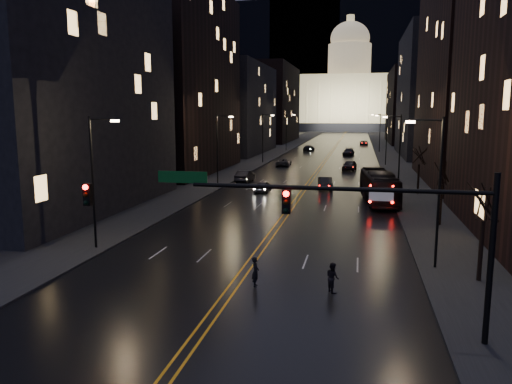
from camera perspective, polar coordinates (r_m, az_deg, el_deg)
The scene contains 37 objects.
ground at distance 22.99m, azimuth -5.59°, elevation -14.65°, with size 900.00×900.00×0.00m, color black.
road at distance 150.49m, azimuth 9.28°, elevation 5.45°, with size 20.00×320.00×0.02m, color black.
sidewalk_left at distance 151.72m, azimuth 3.96°, elevation 5.60°, with size 8.00×320.00×0.16m, color black.
sidewalk_right at distance 150.54m, azimuth 14.63°, elevation 5.30°, with size 8.00×320.00×0.16m, color black.
center_line at distance 150.49m, azimuth 9.28°, elevation 5.45°, with size 0.62×320.00×0.01m, color orange.
building_left_near at distance 50.22m, azimuth -21.72°, elevation 10.46°, with size 12.00×28.00×22.00m, color black.
building_left_mid at distance 79.11m, azimuth -8.79°, elevation 12.43°, with size 12.00×30.00×28.00m, color black.
building_left_far at distance 115.37m, azimuth -2.07°, elevation 9.45°, with size 12.00×34.00×20.00m, color black.
building_left_dist at distance 162.42m, azimuth 2.01°, elevation 10.05°, with size 12.00×40.00×24.00m, color black.
building_right_tall at distance 72.25m, azimuth 24.26°, elevation 16.07°, with size 12.00×30.00×38.00m, color black.
building_right_mid at distance 113.09m, azimuth 19.45°, elevation 10.48°, with size 12.00×34.00×26.00m, color black.
building_right_dist at distance 160.75m, azimuth 17.14°, elevation 9.31°, with size 12.00×40.00×22.00m, color black.
mountain_ridge at distance 405.34m, azimuth 17.06°, elevation 16.60°, with size 520.00×60.00×130.00m, color black.
capitol at distance 270.26m, azimuth 10.51°, elevation 10.61°, with size 90.00×50.00×58.50m.
traffic_signal at distance 20.49m, azimuth 10.18°, elevation -2.69°, with size 17.29×0.45×7.00m.
streetlamp_right_near at distance 30.68m, azimuth 19.91°, elevation 0.76°, with size 2.13×0.25×9.00m.
streetlamp_left_near at distance 34.88m, azimuth -17.93°, elevation 1.81°, with size 2.13×0.25×9.00m.
streetlamp_right_mid at distance 60.38m, azimuth 15.94°, elevation 4.79°, with size 2.13×0.25×9.00m.
streetlamp_left_mid at distance 62.62m, azimuth -4.28°, elevation 5.25°, with size 2.13×0.25×9.00m.
streetlamp_right_far at distance 90.28m, azimuth 14.58°, elevation 6.15°, with size 2.13×0.25×9.00m.
streetlamp_left_far at distance 91.79m, azimuth 0.89°, elevation 6.49°, with size 2.13×0.25×9.00m.
streetlamp_right_dist at distance 120.23m, azimuth 13.90°, elevation 6.84°, with size 2.13×0.25×9.00m.
streetlamp_left_dist at distance 121.36m, azimuth 3.57°, elevation 7.10°, with size 2.13×0.25×9.00m.
tree_right_near at distance 29.23m, azimuth 24.64°, elevation -1.02°, with size 2.40×2.40×6.65m.
tree_right_mid at distance 42.85m, azimuth 20.53°, elevation 2.20°, with size 2.40×2.40×6.65m.
tree_right_far at distance 58.64m, azimuth 18.19°, elevation 4.02°, with size 2.40×2.40×6.65m.
bus at distance 53.04m, azimuth 13.87°, elevation 0.57°, with size 2.73×11.67×3.25m, color black.
oncoming_car_a at distance 58.32m, azimuth 0.81°, elevation 0.63°, with size 1.58×3.94×1.34m, color black.
oncoming_car_b at distance 66.91m, azimuth -1.25°, elevation 1.82°, with size 1.65×4.74×1.56m, color black.
oncoming_car_c at distance 87.01m, azimuth 3.20°, elevation 3.41°, with size 2.21×4.79×1.33m, color black.
oncoming_car_d at distance 121.43m, azimuth 6.04°, elevation 5.01°, with size 2.03×4.99×1.45m, color black.
receding_car_a at distance 61.08m, azimuth 7.94°, elevation 0.99°, with size 1.55×4.46×1.47m, color black.
receding_car_b at distance 81.82m, azimuth 10.64°, elevation 3.02°, with size 1.94×4.82×1.64m, color black.
receding_car_c at distance 110.15m, azimuth 10.53°, elevation 4.52°, with size 2.15×5.29×1.54m, color black.
receding_car_d at distance 146.11m, azimuth 12.23°, elevation 5.52°, with size 2.25×4.87×1.35m, color black.
pedestrian_a at distance 26.96m, azimuth -0.07°, elevation -9.12°, with size 0.59×0.39×1.63m, color black.
pedestrian_b at distance 26.48m, azimuth 8.75°, elevation -9.62°, with size 0.77×0.42×1.58m, color black.
Camera 1 is at (6.36, -20.07, 9.23)m, focal length 35.00 mm.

